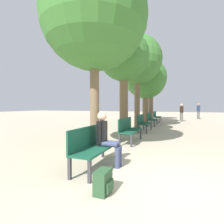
% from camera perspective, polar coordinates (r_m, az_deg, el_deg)
% --- Properties ---
extents(ground_plane, '(80.00, 80.00, 0.00)m').
position_cam_1_polar(ground_plane, '(3.53, 18.63, -21.90)').
color(ground_plane, '#B7A88E').
extents(bench_row_0, '(0.52, 1.67, 0.95)m').
position_cam_1_polar(bench_row_0, '(4.14, -6.10, -10.27)').
color(bench_row_0, '#144733').
rests_on(bench_row_0, ground_plane).
extents(bench_row_1, '(0.52, 1.67, 0.95)m').
position_cam_1_polar(bench_row_1, '(6.92, 5.39, -5.30)').
color(bench_row_1, '#144733').
rests_on(bench_row_1, ground_plane).
extents(bench_row_2, '(0.52, 1.67, 0.95)m').
position_cam_1_polar(bench_row_2, '(9.84, 10.12, -3.15)').
color(bench_row_2, '#144733').
rests_on(bench_row_2, ground_plane).
extents(bench_row_3, '(0.52, 1.67, 0.95)m').
position_cam_1_polar(bench_row_3, '(12.81, 12.67, -1.98)').
color(bench_row_3, '#144733').
rests_on(bench_row_3, ground_plane).
extents(bench_row_4, '(0.52, 1.67, 0.95)m').
position_cam_1_polar(bench_row_4, '(15.79, 14.26, -1.25)').
color(bench_row_4, '#144733').
rests_on(bench_row_4, ground_plane).
extents(tree_row_0, '(3.42, 3.42, 5.99)m').
position_cam_1_polar(tree_row_0, '(6.38, -5.80, 28.38)').
color(tree_row_0, brown).
rests_on(tree_row_0, ground_plane).
extents(tree_row_1, '(2.48, 2.48, 5.13)m').
position_cam_1_polar(tree_row_1, '(9.04, 3.91, 17.26)').
color(tree_row_1, brown).
rests_on(tree_row_1, ground_plane).
extents(tree_row_2, '(3.20, 3.20, 6.04)m').
position_cam_1_polar(tree_row_2, '(11.97, 8.27, 16.40)').
color(tree_row_2, brown).
rests_on(tree_row_2, ground_plane).
extents(tree_row_3, '(3.36, 3.36, 5.38)m').
position_cam_1_polar(tree_row_3, '(14.76, 10.93, 10.71)').
color(tree_row_3, brown).
rests_on(tree_row_3, ground_plane).
extents(tree_row_4, '(2.43, 2.43, 6.05)m').
position_cam_1_polar(tree_row_4, '(17.78, 12.64, 12.56)').
color(tree_row_4, brown).
rests_on(tree_row_4, ground_plane).
extents(person_seated, '(0.59, 0.33, 1.29)m').
position_cam_1_polar(person_seated, '(4.19, -1.79, -8.06)').
color(person_seated, '#384260').
rests_on(person_seated, ground_plane).
extents(backpack, '(0.24, 0.35, 0.38)m').
position_cam_1_polar(backpack, '(3.06, -2.86, -21.84)').
color(backpack, '#284C2D').
rests_on(backpack, ground_plane).
extents(pedestrian_near, '(0.34, 0.23, 1.70)m').
position_cam_1_polar(pedestrian_near, '(20.97, 26.38, 0.57)').
color(pedestrian_near, '#4C4C4C').
rests_on(pedestrian_near, ground_plane).
extents(pedestrian_mid, '(0.33, 0.27, 1.63)m').
position_cam_1_polar(pedestrian_mid, '(17.13, 21.76, 0.22)').
color(pedestrian_mid, '#4C4C4C').
rests_on(pedestrian_mid, ground_plane).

